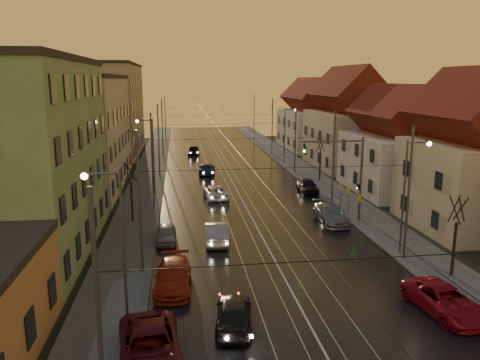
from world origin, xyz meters
name	(u,v)px	position (x,y,z in m)	size (l,w,h in m)	color
ground	(319,342)	(0.00, 0.00, 0.00)	(160.00, 160.00, 0.00)	black
road	(228,173)	(0.00, 40.00, 0.02)	(16.00, 120.00, 0.04)	black
sidewalk_left	(149,175)	(-10.00, 40.00, 0.07)	(4.00, 120.00, 0.15)	#4C4C4C
sidewalk_right	(303,171)	(10.00, 40.00, 0.07)	(4.00, 120.00, 0.15)	#4C4C4C
tram_rail_0	(211,174)	(-2.20, 40.00, 0.06)	(0.06, 120.00, 0.03)	gray
tram_rail_1	(222,173)	(-0.77, 40.00, 0.06)	(0.06, 120.00, 0.03)	gray
tram_rail_2	(234,173)	(0.77, 40.00, 0.06)	(0.06, 120.00, 0.03)	gray
tram_rail_3	(245,173)	(2.20, 40.00, 0.06)	(0.06, 120.00, 0.03)	gray
apartment_left_1	(10,161)	(-17.50, 14.00, 6.50)	(10.00, 18.00, 13.00)	#608D5A
apartment_left_2	(74,134)	(-17.50, 34.00, 6.00)	(10.00, 20.00, 12.00)	#B5AD8C
apartment_left_3	(106,111)	(-17.50, 58.00, 7.00)	(10.00, 24.00, 14.00)	tan
house_right_1	(473,162)	(17.00, 15.00, 5.45)	(8.67, 10.20, 10.80)	#BDAD91
house_right_2	(397,149)	(17.00, 28.00, 4.64)	(9.18, 12.24, 9.20)	beige
house_right_3	(348,125)	(17.00, 43.00, 5.80)	(9.18, 14.28, 11.50)	#BDAD91
house_right_4	(311,119)	(17.00, 61.00, 5.05)	(9.18, 16.32, 10.00)	beige
catenary_pole_l_0	(100,336)	(-8.60, -6.00, 4.50)	(0.16, 0.16, 9.00)	#595B60
catenary_pole_l_1	(140,204)	(-8.60, 9.00, 4.50)	(0.16, 0.16, 9.00)	#595B60
catenary_pole_r_1	(408,195)	(8.60, 9.00, 4.50)	(0.16, 0.16, 9.00)	#595B60
catenary_pole_l_2	(152,162)	(-8.60, 24.00, 4.50)	(0.16, 0.16, 9.00)	#595B60
catenary_pole_r_2	(334,158)	(8.60, 24.00, 4.50)	(0.16, 0.16, 9.00)	#595B60
catenary_pole_l_3	(159,141)	(-8.60, 39.00, 4.50)	(0.16, 0.16, 9.00)	#595B60
catenary_pole_r_3	(295,139)	(8.60, 39.00, 4.50)	(0.16, 0.16, 9.00)	#595B60
catenary_pole_l_4	(162,129)	(-8.60, 54.00, 4.50)	(0.16, 0.16, 9.00)	#595B60
catenary_pole_r_4	(272,127)	(8.60, 54.00, 4.50)	(0.16, 0.16, 9.00)	#595B60
catenary_pole_l_5	(165,119)	(-8.60, 72.00, 4.50)	(0.16, 0.16, 9.00)	#595B60
catenary_pole_r_5	(254,118)	(8.60, 72.00, 4.50)	(0.16, 0.16, 9.00)	#595B60
street_lamp_0	(116,236)	(-9.10, 2.00, 4.89)	(1.75, 0.32, 8.00)	#595B60
street_lamp_1	(409,186)	(9.10, 10.00, 4.89)	(1.75, 0.32, 8.00)	#595B60
street_lamp_2	(150,148)	(-9.10, 30.00, 4.89)	(1.75, 0.32, 8.00)	#595B60
street_lamp_3	(287,130)	(9.10, 46.00, 4.89)	(1.75, 0.32, 8.00)	#595B60
traffic_light_mast	(350,168)	(7.99, 18.00, 4.60)	(5.30, 0.32, 7.20)	#595B60
bare_tree_0	(132,194)	(-10.20, 20.00, 2.49)	(1.09, 1.09, 5.11)	black
bare_tree_1	(455,239)	(10.20, 6.00, 2.49)	(1.09, 1.09, 5.11)	black
bare_tree_2	(320,161)	(10.40, 34.00, 2.49)	(1.09, 1.09, 5.11)	black
driving_car_0	(234,313)	(-3.72, 1.86, 0.73)	(1.73, 4.31, 1.47)	black
driving_car_1	(216,232)	(-3.57, 14.15, 0.77)	(1.63, 4.67, 1.54)	#A6A6AB
driving_car_2	(216,192)	(-2.58, 27.29, 0.66)	(2.18, 4.73, 1.32)	#BEBEBE
driving_car_3	(207,169)	(-2.70, 39.78, 0.70)	(1.97, 4.86, 1.41)	#172145
driving_car_4	(193,150)	(-3.84, 56.19, 0.78)	(1.83, 4.55, 1.55)	black
parked_left_1	(150,348)	(-7.60, -0.72, 0.78)	(2.60, 5.63, 1.56)	#580F1C
parked_left_2	(173,277)	(-6.69, 6.61, 0.73)	(2.05, 5.03, 1.46)	#A72810
parked_left_3	(166,234)	(-7.27, 14.73, 0.62)	(1.47, 3.65, 1.24)	#9D9CA1
parked_right_0	(445,301)	(7.25, 1.81, 0.71)	(2.36, 5.12, 1.42)	#A41024
parked_right_1	(331,214)	(6.45, 17.83, 0.76)	(2.13, 5.24, 1.52)	gray
parked_right_2	(308,186)	(7.41, 28.58, 0.74)	(1.75, 4.36, 1.48)	black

